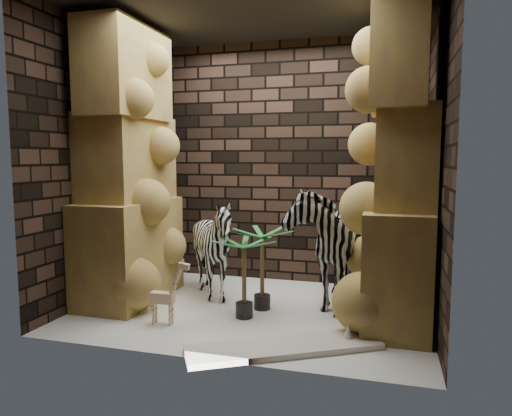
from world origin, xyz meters
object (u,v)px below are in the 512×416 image
(zebra_right, at_px, (327,234))
(giraffe_toy, at_px, (162,290))
(palm_front, at_px, (262,268))
(surfboard, at_px, (284,347))
(zebra_left, at_px, (214,254))
(palm_back, at_px, (244,278))

(zebra_right, height_order, giraffe_toy, zebra_right)
(palm_front, distance_m, surfboard, 1.14)
(zebra_right, xyz_separation_m, surfboard, (-0.17, -1.39, -0.73))
(zebra_left, xyz_separation_m, palm_front, (0.61, -0.21, -0.08))
(palm_back, bearing_deg, surfboard, -50.33)
(zebra_right, bearing_deg, palm_back, -133.80)
(giraffe_toy, height_order, palm_back, palm_back)
(zebra_left, relative_size, giraffe_toy, 1.73)
(surfboard, bearing_deg, zebra_right, 53.36)
(zebra_right, xyz_separation_m, zebra_left, (-1.22, -0.22, -0.25))
(palm_back, height_order, surfboard, palm_back)
(zebra_right, relative_size, zebra_left, 1.35)
(zebra_left, bearing_deg, giraffe_toy, -93.44)
(zebra_right, distance_m, palm_front, 0.81)
(palm_front, bearing_deg, zebra_left, 161.36)
(palm_front, distance_m, palm_back, 0.32)
(zebra_right, relative_size, surfboard, 0.94)
(giraffe_toy, height_order, palm_front, palm_front)
(zebra_left, distance_m, surfboard, 1.65)
(zebra_left, bearing_deg, palm_back, -36.81)
(giraffe_toy, distance_m, surfboard, 1.31)
(zebra_left, distance_m, giraffe_toy, 0.92)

